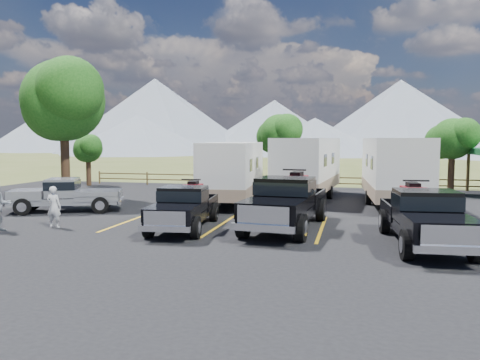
% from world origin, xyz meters
% --- Properties ---
extents(ground, '(320.00, 320.00, 0.00)m').
position_xyz_m(ground, '(0.00, 0.00, 0.00)').
color(ground, '#4B5624').
rests_on(ground, ground).
extents(asphalt_lot, '(44.00, 34.00, 0.04)m').
position_xyz_m(asphalt_lot, '(0.00, 3.00, 0.02)').
color(asphalt_lot, black).
rests_on(asphalt_lot, ground).
extents(stall_lines, '(12.12, 5.50, 0.01)m').
position_xyz_m(stall_lines, '(0.00, 4.00, 0.04)').
color(stall_lines, gold).
rests_on(stall_lines, asphalt_lot).
extents(tree_big_nw, '(5.54, 5.18, 7.84)m').
position_xyz_m(tree_big_nw, '(-12.55, 9.03, 5.60)').
color(tree_big_nw, black).
rests_on(tree_big_nw, ground).
extents(tree_ne_a, '(3.11, 2.92, 4.76)m').
position_xyz_m(tree_ne_a, '(8.97, 17.01, 3.48)').
color(tree_ne_a, black).
rests_on(tree_ne_a, ground).
extents(tree_north, '(3.46, 3.24, 5.25)m').
position_xyz_m(tree_north, '(-2.03, 19.02, 3.83)').
color(tree_north, black).
rests_on(tree_north, ground).
extents(tree_nw_small, '(2.59, 2.43, 3.85)m').
position_xyz_m(tree_nw_small, '(-16.02, 17.01, 2.78)').
color(tree_nw_small, black).
rests_on(tree_nw_small, ground).
extents(rail_fence, '(36.12, 0.12, 1.00)m').
position_xyz_m(rail_fence, '(2.00, 18.50, 0.61)').
color(rail_fence, brown).
rests_on(rail_fence, ground).
extents(mountain_range, '(209.00, 71.00, 20.00)m').
position_xyz_m(mountain_range, '(-7.63, 105.98, 7.87)').
color(mountain_range, slate).
rests_on(mountain_range, ground).
extents(rig_left, '(2.40, 5.63, 1.82)m').
position_xyz_m(rig_left, '(-3.15, 2.84, 0.92)').
color(rig_left, black).
rests_on(rig_left, asphalt_lot).
extents(rig_center, '(2.80, 6.80, 2.22)m').
position_xyz_m(rig_center, '(0.67, 3.78, 1.11)').
color(rig_center, black).
rests_on(rig_center, asphalt_lot).
extents(rig_right, '(2.59, 6.23, 2.03)m').
position_xyz_m(rig_right, '(5.38, 1.96, 1.02)').
color(rig_right, black).
rests_on(rig_right, asphalt_lot).
extents(trailer_left, '(3.09, 9.42, 3.26)m').
position_xyz_m(trailer_left, '(-3.09, 10.00, 1.74)').
color(trailer_left, silver).
rests_on(trailer_left, asphalt_lot).
extents(trailer_center, '(3.35, 10.08, 3.49)m').
position_xyz_m(trailer_center, '(0.60, 13.06, 1.87)').
color(trailer_center, silver).
rests_on(trailer_center, asphalt_lot).
extents(trailer_right, '(3.05, 10.06, 3.49)m').
position_xyz_m(trailer_right, '(5.16, 11.04, 1.86)').
color(trailer_right, silver).
rests_on(trailer_right, asphalt_lot).
extents(pickup_silver, '(5.54, 3.60, 1.59)m').
position_xyz_m(pickup_silver, '(-10.08, 5.40, 0.87)').
color(pickup_silver, '#94969D').
rests_on(pickup_silver, asphalt_lot).
extents(person_a, '(0.61, 0.41, 1.63)m').
position_xyz_m(person_a, '(-8.13, 1.74, 0.85)').
color(person_a, silver).
rests_on(person_a, asphalt_lot).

